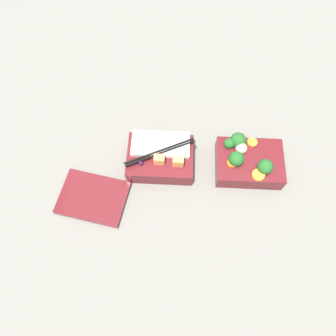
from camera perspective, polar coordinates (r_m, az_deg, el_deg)
ground_plane at (r=0.89m, az=7.20°, el=-0.01°), size 3.00×3.00×0.00m
bento_tray_vegetable at (r=0.88m, az=13.74°, el=1.16°), size 0.17×0.13×0.08m
bento_tray_rice at (r=0.86m, az=-1.33°, el=1.87°), size 0.18×0.13×0.08m
bento_lid at (r=0.86m, az=-12.91°, el=-5.05°), size 0.19×0.15×0.01m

